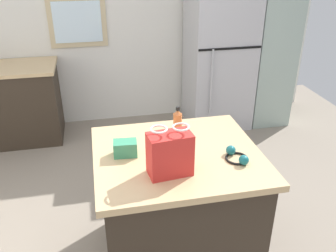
{
  "coord_description": "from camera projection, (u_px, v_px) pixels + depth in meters",
  "views": [
    {
      "loc": [
        -0.29,
        -2.04,
        2.15
      ],
      "look_at": [
        0.2,
        0.26,
        0.96
      ],
      "focal_mm": 38.73,
      "sensor_mm": 36.0,
      "label": 1
    }
  ],
  "objects": [
    {
      "name": "bottle",
      "position": [
        178.0,
        122.0,
        2.6
      ],
      "size": [
        0.06,
        0.06,
        0.21
      ],
      "color": "#C66633",
      "rests_on": "kitchen_island"
    },
    {
      "name": "kitchen_island",
      "position": [
        177.0,
        206.0,
        2.6
      ],
      "size": [
        1.1,
        0.98,
        0.91
      ],
      "color": "#33281E",
      "rests_on": "ground"
    },
    {
      "name": "back_wall",
      "position": [
        113.0,
        19.0,
        4.44
      ],
      "size": [
        5.25,
        0.13,
        2.63
      ],
      "color": "silver",
      "rests_on": "ground"
    },
    {
      "name": "shopping_bag",
      "position": [
        170.0,
        154.0,
        2.13
      ],
      "size": [
        0.27,
        0.17,
        0.31
      ],
      "color": "red",
      "rests_on": "kitchen_island"
    },
    {
      "name": "small_box",
      "position": [
        125.0,
        148.0,
        2.35
      ],
      "size": [
        0.16,
        0.11,
        0.1
      ],
      "primitive_type": "cube",
      "rotation": [
        0.0,
        0.0,
        -0.08
      ],
      "color": "#388E66",
      "rests_on": "kitchen_island"
    },
    {
      "name": "ear_defenders",
      "position": [
        237.0,
        156.0,
        2.32
      ],
      "size": [
        0.18,
        0.2,
        0.06
      ],
      "color": "black",
      "rests_on": "kitchen_island"
    },
    {
      "name": "tall_cabinet",
      "position": [
        270.0,
        36.0,
        4.51
      ],
      "size": [
        0.5,
        0.66,
        2.22
      ],
      "color": "#9EB2A8",
      "rests_on": "ground"
    },
    {
      "name": "refrigerator",
      "position": [
        219.0,
        58.0,
        4.5
      ],
      "size": [
        0.76,
        0.74,
        1.75
      ],
      "color": "#B7B7BC",
      "rests_on": "ground"
    }
  ]
}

